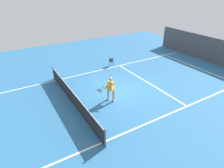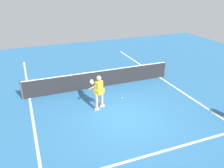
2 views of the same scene
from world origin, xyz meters
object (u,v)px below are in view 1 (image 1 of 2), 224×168
at_px(tennis_ball_mid, 157,72).
at_px(ball_hopper, 111,60).
at_px(tennis_player, 110,88).
at_px(tennis_ball_far, 159,56).
at_px(tennis_ball_near, 95,93).

height_order(tennis_ball_mid, ball_hopper, ball_hopper).
distance_m(tennis_player, tennis_ball_far, 9.25).
xyz_separation_m(tennis_ball_far, ball_hopper, (0.40, 5.23, 0.51)).
bearing_deg(tennis_ball_near, tennis_player, -162.08).
xyz_separation_m(tennis_player, ball_hopper, (4.77, -2.88, -0.30)).
xyz_separation_m(tennis_ball_mid, tennis_ball_far, (2.63, -2.71, 0.00)).
height_order(tennis_ball_mid, tennis_ball_far, same).
relative_size(tennis_ball_mid, tennis_ball_far, 1.00).
bearing_deg(tennis_ball_mid, tennis_ball_far, -45.78).
xyz_separation_m(tennis_player, tennis_ball_near, (1.31, 0.42, -0.81)).
bearing_deg(tennis_ball_near, tennis_ball_far, -70.25).
xyz_separation_m(tennis_player, tennis_ball_far, (4.38, -8.11, -0.81)).
bearing_deg(tennis_ball_far, tennis_ball_mid, 134.22).
xyz_separation_m(tennis_ball_near, tennis_ball_far, (3.06, -8.53, 0.00)).
distance_m(tennis_player, tennis_ball_near, 1.60).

